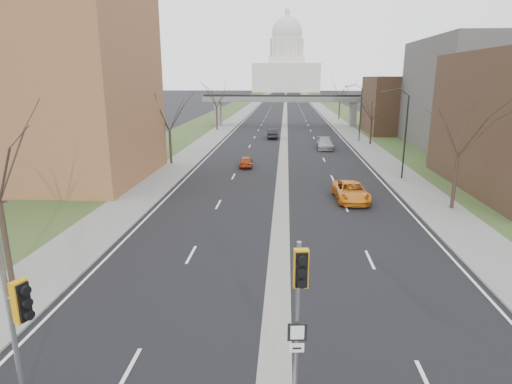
# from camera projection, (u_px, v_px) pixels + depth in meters

# --- Properties ---
(road_surface) EXTENTS (20.00, 600.00, 0.01)m
(road_surface) POSITION_uv_depth(u_px,v_px,m) (285.00, 106.00, 156.93)
(road_surface) COLOR black
(road_surface) RESTS_ON ground
(median_strip) EXTENTS (1.20, 600.00, 0.02)m
(median_strip) POSITION_uv_depth(u_px,v_px,m) (285.00, 106.00, 156.93)
(median_strip) COLOR gray
(median_strip) RESTS_ON ground
(sidewalk_right) EXTENTS (4.00, 600.00, 0.12)m
(sidewalk_right) POSITION_uv_depth(u_px,v_px,m) (318.00, 106.00, 156.12)
(sidewalk_right) COLOR gray
(sidewalk_right) RESTS_ON ground
(sidewalk_left) EXTENTS (4.00, 600.00, 0.12)m
(sidewalk_left) POSITION_uv_depth(u_px,v_px,m) (253.00, 105.00, 157.72)
(sidewalk_left) COLOR gray
(sidewalk_left) RESTS_ON ground
(grass_verge_right) EXTENTS (8.00, 600.00, 0.10)m
(grass_verge_right) POSITION_uv_depth(u_px,v_px,m) (335.00, 106.00, 155.72)
(grass_verge_right) COLOR #2A441F
(grass_verge_right) RESTS_ON ground
(grass_verge_left) EXTENTS (8.00, 600.00, 0.10)m
(grass_verge_left) POSITION_uv_depth(u_px,v_px,m) (237.00, 105.00, 158.12)
(grass_verge_left) COLOR #2A441F
(grass_verge_left) RESTS_ON ground
(apartment_building) EXTENTS (25.00, 16.00, 22.00)m
(apartment_building) POSITION_uv_depth(u_px,v_px,m) (7.00, 64.00, 40.16)
(apartment_building) COLOR #905A39
(apartment_building) RESTS_ON ground
(commercial_block_mid) EXTENTS (18.00, 22.00, 15.00)m
(commercial_block_mid) POSITION_uv_depth(u_px,v_px,m) (489.00, 95.00, 58.67)
(commercial_block_mid) COLOR #56544F
(commercial_block_mid) RESTS_ON ground
(commercial_block_far) EXTENTS (14.00, 14.00, 10.00)m
(commercial_block_far) POSITION_uv_depth(u_px,v_px,m) (407.00, 105.00, 77.06)
(commercial_block_far) COLOR #44311F
(commercial_block_far) RESTS_ON ground
(pedestrian_bridge) EXTENTS (34.00, 3.00, 6.45)m
(pedestrian_bridge) POSITION_uv_depth(u_px,v_px,m) (285.00, 103.00, 88.21)
(pedestrian_bridge) COLOR slate
(pedestrian_bridge) RESTS_ON ground
(capitol) EXTENTS (48.00, 42.00, 55.75)m
(capitol) POSITION_uv_depth(u_px,v_px,m) (286.00, 66.00, 316.01)
(capitol) COLOR silver
(capitol) RESTS_ON ground
(streetlight_mid) EXTENTS (2.61, 0.20, 8.70)m
(streetlight_mid) POSITION_uv_depth(u_px,v_px,m) (399.00, 108.00, 40.66)
(streetlight_mid) COLOR black
(streetlight_mid) RESTS_ON sidewalk_right
(streetlight_far) EXTENTS (2.61, 0.20, 8.70)m
(streetlight_far) POSITION_uv_depth(u_px,v_px,m) (356.00, 97.00, 65.73)
(streetlight_far) COLOR black
(streetlight_far) RESTS_ON sidewalk_right
(tree_left_b) EXTENTS (6.75, 6.75, 8.81)m
(tree_left_b) POSITION_uv_depth(u_px,v_px,m) (169.00, 110.00, 48.23)
(tree_left_b) COLOR #382B21
(tree_left_b) RESTS_ON sidewalk_left
(tree_left_c) EXTENTS (7.65, 7.65, 9.99)m
(tree_left_c) POSITION_uv_depth(u_px,v_px,m) (216.00, 93.00, 80.80)
(tree_left_c) COLOR #382B21
(tree_left_c) RESTS_ON sidewalk_left
(tree_right_a) EXTENTS (7.20, 7.20, 9.40)m
(tree_right_a) POSITION_uv_depth(u_px,v_px,m) (462.00, 122.00, 30.97)
(tree_right_a) COLOR #382B21
(tree_right_a) RESTS_ON sidewalk_right
(tree_right_b) EXTENTS (6.30, 6.30, 8.22)m
(tree_right_b) POSITION_uv_depth(u_px,v_px,m) (373.00, 105.00, 62.99)
(tree_right_b) COLOR #382B21
(tree_right_b) RESTS_ON sidewalk_right
(tree_right_c) EXTENTS (7.65, 7.65, 9.99)m
(tree_right_c) POSITION_uv_depth(u_px,v_px,m) (340.00, 90.00, 101.24)
(tree_right_c) COLOR #382B21
(tree_right_c) RESTS_ON sidewalk_right
(signal_pole_left) EXTENTS (1.30, 0.97, 5.81)m
(signal_pole_left) POSITION_uv_depth(u_px,v_px,m) (4.00, 291.00, 12.22)
(signal_pole_left) COLOR gray
(signal_pole_left) RESTS_ON ground
(signal_pole_median) EXTENTS (0.60, 0.85, 5.15)m
(signal_pole_median) POSITION_uv_depth(u_px,v_px,m) (299.00, 296.00, 12.41)
(signal_pole_median) COLOR gray
(signal_pole_median) RESTS_ON ground
(car_left_near) EXTENTS (1.70, 3.73, 1.24)m
(car_left_near) POSITION_uv_depth(u_px,v_px,m) (246.00, 161.00, 48.21)
(car_left_near) COLOR #9F3412
(car_left_near) RESTS_ON ground
(car_left_far) EXTENTS (2.08, 4.91, 1.58)m
(car_left_far) POSITION_uv_depth(u_px,v_px,m) (272.00, 134.00, 71.19)
(car_left_far) COLOR black
(car_left_far) RESTS_ON ground
(car_right_near) EXTENTS (2.78, 5.61, 1.53)m
(car_right_near) POSITION_uv_depth(u_px,v_px,m) (351.00, 191.00, 34.88)
(car_right_near) COLOR orange
(car_right_near) RESTS_ON ground
(car_right_mid) EXTENTS (2.23, 5.33, 1.54)m
(car_right_mid) POSITION_uv_depth(u_px,v_px,m) (325.00, 144.00, 60.31)
(car_right_mid) COLOR #929198
(car_right_mid) RESTS_ON ground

